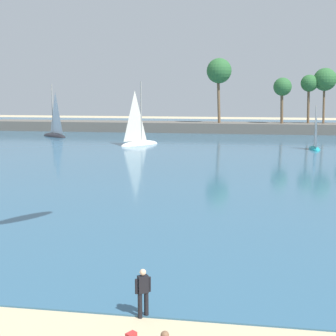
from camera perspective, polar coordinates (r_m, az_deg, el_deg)
sea at (r=69.96m, az=6.58°, el=3.16°), size 220.00×110.36×0.06m
palm_headland at (r=84.80m, az=8.70°, el=5.91°), size 88.02×6.14×12.88m
person_at_waterline at (r=16.06m, az=-3.01°, el=-14.56°), size 0.48×0.35×1.67m
sailboat_near_shore at (r=64.72m, az=-3.52°, el=3.48°), size 5.34×6.17×9.16m
sailboat_mid_bay at (r=78.69m, az=-13.40°, el=4.26°), size 5.98×5.31×8.96m
sailboat_far_left at (r=62.67m, az=17.15°, el=2.63°), size 1.36×4.11×5.91m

